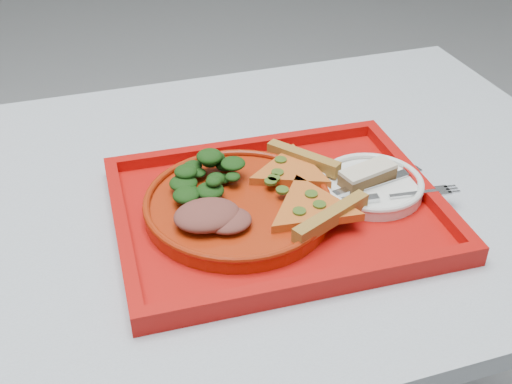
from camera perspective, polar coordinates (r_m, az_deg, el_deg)
table at (r=0.99m, az=-13.72°, el=-5.41°), size 1.60×0.80×0.75m
tray_main at (r=0.91m, az=1.90°, el=-1.83°), size 0.46×0.37×0.01m
dinner_plate at (r=0.89m, az=-1.63°, el=-1.34°), size 0.26×0.26×0.02m
side_plate at (r=0.95m, az=10.17°, el=0.43°), size 0.15×0.15×0.01m
pizza_slice_a at (r=0.87m, az=4.90°, el=-1.16°), size 0.18×0.19×0.02m
pizza_slice_b at (r=0.94m, az=3.15°, el=2.12°), size 0.18×0.18×0.02m
salad_heap at (r=0.91m, az=-4.26°, el=1.88°), size 0.10×0.09×0.05m
meat_portion at (r=0.84m, az=-4.39°, el=-2.06°), size 0.09×0.07×0.03m
dessert_bar at (r=0.94m, az=9.90°, el=1.53°), size 0.09×0.05×0.02m
knife at (r=0.94m, az=10.02°, el=0.72°), size 0.18×0.05×0.01m
fork at (r=0.92m, az=11.68°, el=-0.39°), size 0.19×0.04×0.01m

